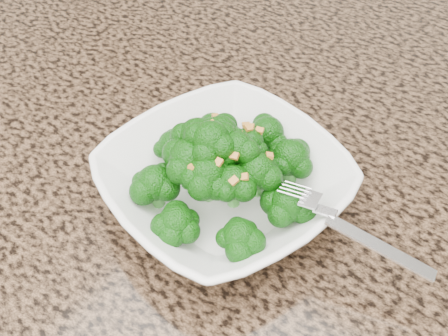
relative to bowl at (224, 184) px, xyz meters
The scene contains 6 objects.
cabinet 0.51m from the bowl, 164.89° to the left, with size 1.55×0.95×0.87m, color #342315.
granite_counter 0.14m from the bowl, 164.89° to the left, with size 1.64×1.04×0.03m, color brown.
bowl is the anchor object (origin of this frame).
broccoli_pile 0.06m from the bowl, ahead, with size 0.20×0.20×0.07m, color #0E4D08, non-canonical shape.
garlic_topping 0.10m from the bowl, ahead, with size 0.12×0.12×0.01m, color gold, non-canonical shape.
fork 0.12m from the bowl, ahead, with size 0.16×0.03×0.01m, color silver, non-canonical shape.
Camera 1 is at (0.34, -0.04, 1.34)m, focal length 45.00 mm.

